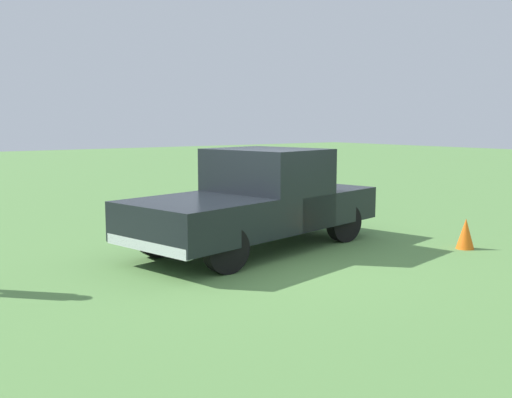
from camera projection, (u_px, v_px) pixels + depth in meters
ground_plane at (265, 259)px, 9.83m from camera, size 80.00×80.00×0.00m
pickup_truck at (261, 198)px, 10.57m from camera, size 5.25×2.92×1.78m
traffic_cone at (466, 234)px, 10.56m from camera, size 0.32×0.32×0.55m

